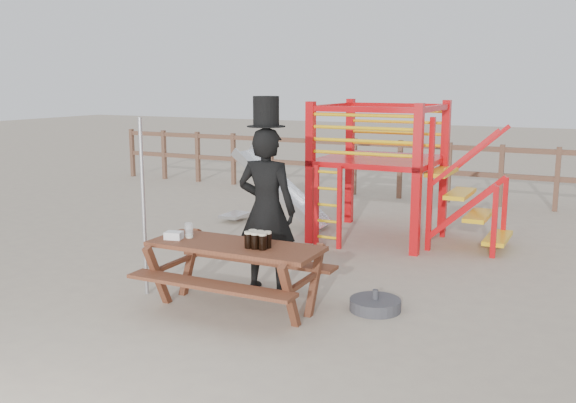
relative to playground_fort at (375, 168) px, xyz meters
name	(u,v)px	position (x,y,z in m)	size (l,w,h in m)	color
ground	(252,306)	(-0.12, -3.58, -1.07)	(60.00, 60.00, 0.00)	tan
back_fence	(424,164)	(-0.12, 3.42, -0.34)	(15.09, 0.09, 1.20)	brown
playground_fort	(375,168)	(0.00, 0.00, 0.00)	(4.71, 1.84, 2.10)	red
picnic_table	(235,268)	(-0.23, -3.74, -0.62)	(1.86, 1.29, 0.71)	brown
man_with_hat	(267,206)	(-0.24, -3.02, -0.07)	(0.73, 0.51, 2.23)	black
metal_pole	(143,208)	(-1.40, -3.77, -0.07)	(0.04, 0.04, 2.00)	#B2B2B7
parasol_base	(375,305)	(1.11, -3.12, -1.01)	(0.54, 0.54, 0.23)	#3C3C41
paper_bag	(174,235)	(-0.93, -3.85, -0.32)	(0.18, 0.14, 0.08)	white
stout_pints	(258,240)	(0.06, -3.77, -0.27)	(0.26, 0.18, 0.17)	black
empty_glasses	(189,231)	(-0.84, -3.70, -0.29)	(0.13, 0.13, 0.15)	silver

